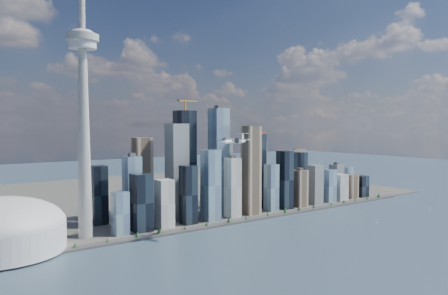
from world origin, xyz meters
TOP-DOWN VIEW (x-y plane):
  - ground at (0.00, 0.00)m, footprint 4000.00×4000.00m
  - seawall at (0.00, 250.00)m, footprint 1100.00×22.00m
  - land at (0.00, 700.00)m, footprint 1400.00×900.00m
  - shoreline_trees at (0.00, 250.00)m, footprint 960.53×7.20m
  - skyscraper_cluster at (59.62, 336.82)m, footprint 736.00×142.00m
  - needle_tower at (-300.00, 310.00)m, footprint 56.00×56.00m
  - airplane at (-80.72, 160.37)m, footprint 74.55×66.65m
  - sailboat_west at (228.71, 75.88)m, footprint 6.45×3.97m
  - sailboat_east at (450.14, 82.96)m, footprint 5.99×2.30m

SIDE VIEW (x-z plane):
  - ground at x=0.00m, z-range 0.00..0.00m
  - land at x=0.00m, z-range 0.00..3.00m
  - seawall at x=0.00m, z-range 0.00..4.00m
  - sailboat_east at x=450.14m, z-range -1.48..6.79m
  - sailboat_west at x=228.71m, z-range -1.65..7.57m
  - shoreline_trees at x=0.00m, z-range 4.38..13.18m
  - skyscraper_cluster at x=59.62m, z-range -49.00..209.37m
  - airplane at x=-80.72m, z-range 165.00..183.64m
  - needle_tower at x=-300.00m, z-range -39.41..511.09m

